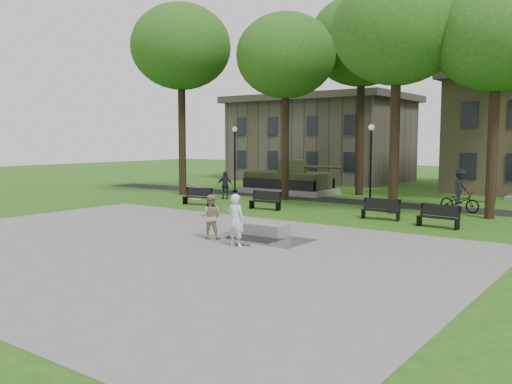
# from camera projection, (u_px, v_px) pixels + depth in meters

# --- Properties ---
(ground) EXTENTS (120.00, 120.00, 0.00)m
(ground) POSITION_uv_depth(u_px,v_px,m) (239.00, 228.00, 23.36)
(ground) COLOR #1C5012
(ground) RESTS_ON ground
(plaza) EXTENTS (22.00, 16.00, 0.02)m
(plaza) POSITION_uv_depth(u_px,v_px,m) (153.00, 247.00, 19.34)
(plaza) COLOR gray
(plaza) RESTS_ON ground
(footpath) EXTENTS (44.00, 2.60, 0.01)m
(footpath) POSITION_uv_depth(u_px,v_px,m) (360.00, 202.00, 32.99)
(footpath) COLOR black
(footpath) RESTS_ON ground
(building_left) EXTENTS (15.00, 10.00, 7.20)m
(building_left) POSITION_uv_depth(u_px,v_px,m) (321.00, 142.00, 50.75)
(building_left) COLOR #4C443D
(building_left) RESTS_ON ground
(tree_0) EXTENTS (6.80, 6.80, 12.97)m
(tree_0) POSITION_uv_depth(u_px,v_px,m) (181.00, 47.00, 36.67)
(tree_0) COLOR black
(tree_0) RESTS_ON ground
(tree_1) EXTENTS (6.20, 6.20, 11.63)m
(tree_1) POSITION_uv_depth(u_px,v_px,m) (286.00, 56.00, 33.56)
(tree_1) COLOR black
(tree_1) RESTS_ON ground
(tree_2) EXTENTS (6.60, 6.60, 12.16)m
(tree_2) POSITION_uv_depth(u_px,v_px,m) (397.00, 30.00, 27.21)
(tree_2) COLOR black
(tree_2) RESTS_ON ground
(tree_3) EXTENTS (6.00, 6.00, 11.19)m
(tree_3) POSITION_uv_depth(u_px,v_px,m) (497.00, 38.00, 25.43)
(tree_3) COLOR black
(tree_3) RESTS_ON ground
(tree_4) EXTENTS (7.20, 7.20, 13.50)m
(tree_4) POSITION_uv_depth(u_px,v_px,m) (362.00, 41.00, 36.36)
(tree_4) COLOR black
(tree_4) RESTS_ON ground
(tree_5) EXTENTS (6.40, 6.40, 12.44)m
(tree_5) POSITION_uv_depth(u_px,v_px,m) (498.00, 40.00, 31.83)
(tree_5) COLOR black
(tree_5) RESTS_ON ground
(lamp_left) EXTENTS (0.36, 0.36, 4.73)m
(lamp_left) POSITION_uv_depth(u_px,v_px,m) (235.00, 154.00, 38.84)
(lamp_left) COLOR black
(lamp_left) RESTS_ON ground
(lamp_mid) EXTENTS (0.36, 0.36, 4.73)m
(lamp_mid) POSITION_uv_depth(u_px,v_px,m) (371.00, 157.00, 32.66)
(lamp_mid) COLOR black
(lamp_mid) RESTS_ON ground
(tank_monument) EXTENTS (7.45, 3.40, 2.40)m
(tank_monument) POSITION_uv_depth(u_px,v_px,m) (289.00, 181.00, 38.31)
(tank_monument) COLOR gray
(tank_monument) RESTS_ON ground
(puddle) EXTENTS (2.20, 1.20, 0.00)m
(puddle) POSITION_uv_depth(u_px,v_px,m) (253.00, 238.00, 20.89)
(puddle) COLOR black
(puddle) RESTS_ON plaza
(concrete_block) EXTENTS (2.22, 1.04, 0.45)m
(concrete_block) POSITION_uv_depth(u_px,v_px,m) (262.00, 229.00, 21.85)
(concrete_block) COLOR gray
(concrete_block) RESTS_ON plaza
(skateboard) EXTENTS (0.80, 0.34, 0.07)m
(skateboard) POSITION_uv_depth(u_px,v_px,m) (240.00, 244.00, 19.58)
(skateboard) COLOR brown
(skateboard) RESTS_ON plaza
(skateboarder) EXTENTS (0.70, 0.47, 1.90)m
(skateboarder) POSITION_uv_depth(u_px,v_px,m) (236.00, 220.00, 19.25)
(skateboarder) COLOR silver
(skateboarder) RESTS_ON plaza
(friend_watching) EXTENTS (1.03, 0.95, 1.71)m
(friend_watching) POSITION_uv_depth(u_px,v_px,m) (211.00, 217.00, 20.74)
(friend_watching) COLOR #978761
(friend_watching) RESTS_ON plaza
(pedestrian_walker) EXTENTS (1.13, 0.83, 1.78)m
(pedestrian_walker) POSITION_uv_depth(u_px,v_px,m) (225.00, 185.00, 34.80)
(pedestrian_walker) COLOR #20202A
(pedestrian_walker) RESTS_ON ground
(cyclist) EXTENTS (2.21, 1.29, 2.30)m
(cyclist) POSITION_uv_depth(u_px,v_px,m) (460.00, 194.00, 28.53)
(cyclist) COLOR black
(cyclist) RESTS_ON ground
(park_bench_0) EXTENTS (1.85, 0.80, 1.00)m
(park_bench_0) POSITION_uv_depth(u_px,v_px,m) (198.00, 196.00, 31.76)
(park_bench_0) COLOR black
(park_bench_0) RESTS_ON ground
(park_bench_1) EXTENTS (1.82, 0.62, 1.00)m
(park_bench_1) POSITION_uv_depth(u_px,v_px,m) (266.00, 200.00, 29.61)
(park_bench_1) COLOR black
(park_bench_1) RESTS_ON ground
(park_bench_2) EXTENTS (1.84, 0.70, 1.00)m
(park_bench_2) POSITION_uv_depth(u_px,v_px,m) (381.00, 209.00, 25.92)
(park_bench_2) COLOR black
(park_bench_2) RESTS_ON ground
(park_bench_3) EXTENTS (1.84, 0.70, 1.00)m
(park_bench_3) POSITION_uv_depth(u_px,v_px,m) (439.00, 216.00, 23.56)
(park_bench_3) COLOR black
(park_bench_3) RESTS_ON ground
(trash_bin) EXTENTS (0.86, 0.86, 0.96)m
(trash_bin) POSITION_uv_depth(u_px,v_px,m) (195.00, 192.00, 34.47)
(trash_bin) COLOR #A89D8A
(trash_bin) RESTS_ON ground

